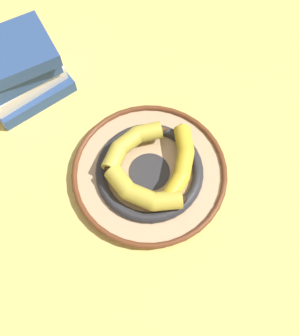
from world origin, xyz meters
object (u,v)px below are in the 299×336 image
banana_b (141,192)px  book_stack (19,71)px  decorative_bowl (150,172)px  banana_c (181,165)px  banana_a (132,143)px

banana_b → book_stack: book_stack is taller
decorative_bowl → book_stack: (0.04, 0.36, 0.06)m
banana_c → book_stack: 0.42m
banana_b → banana_a: bearing=123.7°
banana_a → banana_c: bearing=111.9°
banana_b → book_stack: bearing=158.1°
decorative_bowl → banana_b: 0.07m
banana_b → banana_c: bearing=59.9°
banana_a → book_stack: 0.30m
banana_a → banana_b: size_ratio=0.90×
decorative_bowl → banana_b: bearing=-165.9°
banana_c → book_stack: size_ratio=0.81×
banana_a → banana_b: (-0.09, -0.07, 0.00)m
decorative_bowl → banana_b: banana_b is taller
banana_a → banana_c: banana_a is taller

